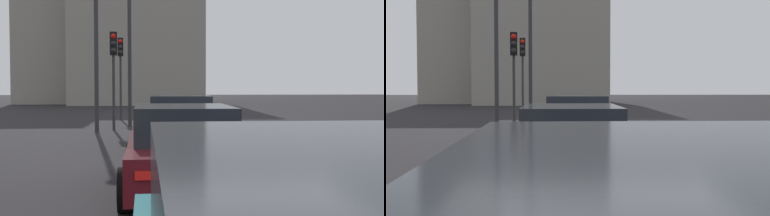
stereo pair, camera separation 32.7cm
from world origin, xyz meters
TOP-DOWN VIEW (x-y plane):
  - car_silver_lead at (10.58, -0.18)m, footprint 4.38×2.11m
  - car_maroon_second at (4.46, 0.07)m, footprint 4.68×2.04m
  - traffic_light_near_left at (15.91, 2.12)m, footprint 0.32×0.30m
  - traffic_light_near_right at (21.48, 2.21)m, footprint 0.32×0.29m
  - street_lamp_kerbside at (15.01, 2.67)m, footprint 0.56×0.36m
  - street_lamp_far at (17.56, 1.57)m, footprint 0.56×0.36m
  - building_facade_left at (45.78, 2.00)m, footprint 15.56×11.40m
  - building_facade_center at (45.29, 10.00)m, footprint 8.07×6.01m

SIDE VIEW (x-z plane):
  - car_maroon_second at x=4.46m, z-range -0.02..1.43m
  - car_silver_lead at x=10.58m, z-range -0.02..1.45m
  - traffic_light_near_left at x=15.91m, z-range 0.84..4.65m
  - traffic_light_near_right at x=21.48m, z-range 0.89..4.97m
  - street_lamp_kerbside at x=15.01m, z-range 0.65..7.83m
  - street_lamp_far at x=17.56m, z-range 0.66..8.39m
  - building_facade_left at x=45.78m, z-range 0.00..12.17m
  - building_facade_center at x=45.29m, z-range 0.00..17.84m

